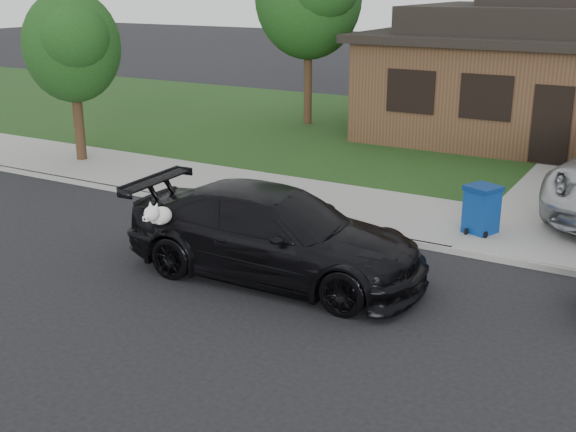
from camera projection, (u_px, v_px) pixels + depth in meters
The scene contains 7 objects.
ground at pixel (178, 277), 12.51m from camera, with size 120.00×120.00×0.00m, color black.
sidewalk at pixel (314, 201), 16.61m from camera, with size 60.00×3.00×0.12m, color gray.
curb at pixel (281, 219), 15.37m from camera, with size 60.00×0.12×0.12m, color gray.
lawn at pixel (430, 139), 23.20m from camera, with size 60.00×13.00×0.13m, color #193814.
sedan at pixel (275, 234), 12.34m from camera, with size 5.40×2.65×1.54m.
recycling_bin at pixel (482, 209), 14.21m from camera, with size 0.76×0.76×0.97m.
tree_2 at pixel (72, 45), 19.21m from camera, with size 2.73×2.60×4.59m.
Camera 1 is at (7.43, -9.06, 4.89)m, focal length 45.00 mm.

